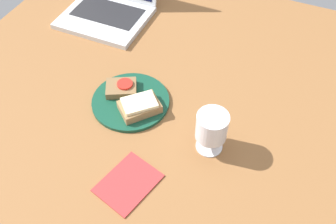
{
  "coord_description": "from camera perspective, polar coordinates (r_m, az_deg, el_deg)",
  "views": [
    {
      "loc": [
        33.19,
        -67.01,
        86.09
      ],
      "look_at": [
        6.57,
        -5.99,
        8.0
      ],
      "focal_mm": 40.0,
      "sensor_mm": 36.0,
      "label": 1
    }
  ],
  "objects": [
    {
      "name": "wooden_table",
      "position": [
        1.13,
        -1.84,
        1.0
      ],
      "size": [
        140.0,
        140.0,
        3.0
      ],
      "primitive_type": "cube",
      "color": "brown",
      "rests_on": "ground"
    },
    {
      "name": "sandwich_with_tomato",
      "position": [
        1.13,
        -7.08,
        3.7
      ],
      "size": [
        11.28,
        10.45,
        2.88
      ],
      "color": "brown",
      "rests_on": "plate"
    },
    {
      "name": "wine_glass",
      "position": [
        0.96,
        6.68,
        -2.37
      ],
      "size": [
        8.29,
        8.29,
        12.61
      ],
      "color": "white",
      "rests_on": "wooden_table"
    },
    {
      "name": "laptop",
      "position": [
        1.45,
        -8.85,
        16.03
      ],
      "size": [
        30.33,
        31.83,
        22.49
      ],
      "color": "silver",
      "rests_on": "wooden_table"
    },
    {
      "name": "napkin",
      "position": [
        0.96,
        -6.09,
        -10.7
      ],
      "size": [
        15.14,
        17.45,
        0.4
      ],
      "primitive_type": "cube",
      "rotation": [
        0.0,
        0.0,
        -0.27
      ],
      "color": "#B23333",
      "rests_on": "wooden_table"
    },
    {
      "name": "plate",
      "position": [
        1.12,
        -5.71,
        1.65
      ],
      "size": [
        23.09,
        23.09,
        1.1
      ],
      "primitive_type": "cylinder",
      "color": "#144733",
      "rests_on": "wooden_table"
    },
    {
      "name": "sandwich_with_cheese",
      "position": [
        1.07,
        -4.36,
        0.92
      ],
      "size": [
        13.2,
        13.52,
        3.55
      ],
      "color": "#937047",
      "rests_on": "plate"
    }
  ]
}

